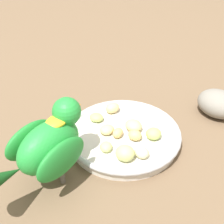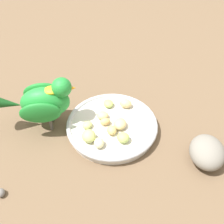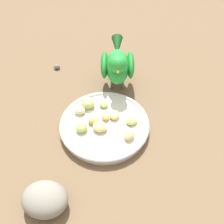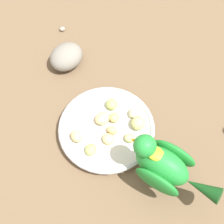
% 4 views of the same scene
% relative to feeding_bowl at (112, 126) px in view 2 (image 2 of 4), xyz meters
% --- Properties ---
extents(ground_plane, '(4.00, 4.00, 0.00)m').
position_rel_feeding_bowl_xyz_m(ground_plane, '(-0.03, -0.03, -0.01)').
color(ground_plane, brown).
extents(feeding_bowl, '(0.22, 0.22, 0.03)m').
position_rel_feeding_bowl_xyz_m(feeding_bowl, '(0.00, 0.00, 0.00)').
color(feeding_bowl, beige).
rests_on(feeding_bowl, ground_plane).
extents(apple_piece_0, '(0.04, 0.05, 0.02)m').
position_rel_feeding_bowl_xyz_m(apple_piece_0, '(-0.02, 0.01, 0.02)').
color(apple_piece_0, '#E5C67F').
rests_on(apple_piece_0, feeding_bowl).
extents(apple_piece_1, '(0.04, 0.04, 0.02)m').
position_rel_feeding_bowl_xyz_m(apple_piece_1, '(-0.01, 0.06, 0.02)').
color(apple_piece_1, '#B2CC66').
rests_on(apple_piece_1, feeding_bowl).
extents(apple_piece_2, '(0.03, 0.04, 0.03)m').
position_rel_feeding_bowl_xyz_m(apple_piece_2, '(0.07, 0.03, 0.02)').
color(apple_piece_2, '#C6D17A').
rests_on(apple_piece_2, feeding_bowl).
extents(apple_piece_3, '(0.03, 0.03, 0.02)m').
position_rel_feeding_bowl_xyz_m(apple_piece_3, '(-0.01, -0.06, 0.01)').
color(apple_piece_3, '#B2CC66').
rests_on(apple_piece_3, feeding_bowl).
extents(apple_piece_4, '(0.04, 0.04, 0.02)m').
position_rel_feeding_bowl_xyz_m(apple_piece_4, '(0.01, -0.03, 0.01)').
color(apple_piece_4, '#E5C67F').
rests_on(apple_piece_4, feeding_bowl).
extents(apple_piece_5, '(0.03, 0.03, 0.02)m').
position_rel_feeding_bowl_xyz_m(apple_piece_5, '(0.06, -0.01, 0.01)').
color(apple_piece_5, '#C6D17A').
rests_on(apple_piece_5, feeding_bowl).
extents(apple_piece_6, '(0.02, 0.03, 0.02)m').
position_rel_feeding_bowl_xyz_m(apple_piece_6, '(0.01, 0.03, 0.02)').
color(apple_piece_6, tan).
rests_on(apple_piece_6, feeding_bowl).
extents(apple_piece_7, '(0.04, 0.04, 0.02)m').
position_rel_feeding_bowl_xyz_m(apple_piece_7, '(-0.05, -0.05, 0.02)').
color(apple_piece_7, '#E5C67F').
rests_on(apple_piece_7, feeding_bowl).
extents(apple_piece_8, '(0.03, 0.03, 0.02)m').
position_rel_feeding_bowl_xyz_m(apple_piece_8, '(0.05, 0.05, 0.02)').
color(apple_piece_8, beige).
rests_on(apple_piece_8, feeding_bowl).
extents(apple_piece_9, '(0.03, 0.02, 0.02)m').
position_rel_feeding_bowl_xyz_m(apple_piece_9, '(0.02, -0.01, 0.01)').
color(apple_piece_9, tan).
rests_on(apple_piece_9, feeding_bowl).
extents(parrot, '(0.20, 0.11, 0.14)m').
position_rel_feeding_bowl_xyz_m(parrot, '(0.14, -0.07, 0.07)').
color(parrot, '#59544C').
rests_on(parrot, ground_plane).
extents(rock_large, '(0.11, 0.11, 0.06)m').
position_rel_feeding_bowl_xyz_m(rock_large, '(-0.16, 0.15, 0.01)').
color(rock_large, gray).
rests_on(rock_large, ground_plane).
extents(pebble_0, '(0.02, 0.02, 0.02)m').
position_rel_feeding_bowl_xyz_m(pebble_0, '(0.27, 0.09, -0.01)').
color(pebble_0, slate).
rests_on(pebble_0, ground_plane).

